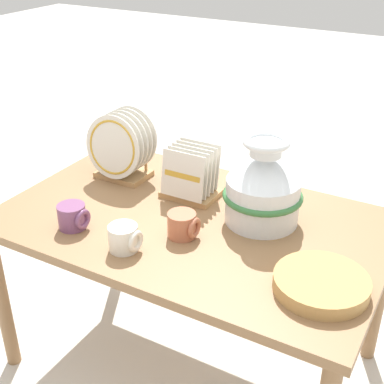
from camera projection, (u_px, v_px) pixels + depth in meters
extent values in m
plane|color=beige|center=(192.00, 357.00, 2.26)|extent=(14.00, 14.00, 0.00)
cube|color=olive|center=(192.00, 223.00, 1.95)|extent=(1.38, 0.86, 0.03)
cylinder|color=olive|center=(2.00, 300.00, 2.09)|extent=(0.06, 0.06, 0.65)
cylinder|color=olive|center=(118.00, 214.00, 2.68)|extent=(0.06, 0.06, 0.65)
cylinder|color=olive|center=(379.00, 294.00, 2.12)|extent=(0.06, 0.06, 0.65)
cylinder|color=silver|center=(262.00, 200.00, 1.89)|extent=(0.26, 0.26, 0.17)
cone|color=silver|center=(265.00, 168.00, 1.83)|extent=(0.26, 0.26, 0.09)
cylinder|color=silver|center=(266.00, 149.00, 1.80)|extent=(0.11, 0.11, 0.05)
torus|color=silver|center=(266.00, 142.00, 1.78)|extent=(0.16, 0.16, 0.02)
torus|color=#38753D|center=(263.00, 195.00, 1.88)|extent=(0.28, 0.28, 0.02)
cube|color=tan|center=(124.00, 174.00, 2.24)|extent=(0.21, 0.15, 0.02)
cylinder|color=tan|center=(117.00, 155.00, 2.30)|extent=(0.01, 0.01, 0.07)
cylinder|color=tan|center=(146.00, 162.00, 2.23)|extent=(0.01, 0.01, 0.07)
cylinder|color=silver|center=(112.00, 147.00, 2.13)|extent=(0.26, 0.05, 0.26)
torus|color=gold|center=(112.00, 148.00, 2.12)|extent=(0.22, 0.05, 0.22)
cylinder|color=silver|center=(117.00, 145.00, 2.15)|extent=(0.26, 0.05, 0.26)
cylinder|color=silver|center=(122.00, 142.00, 2.17)|extent=(0.26, 0.05, 0.26)
cylinder|color=silver|center=(126.00, 140.00, 2.20)|extent=(0.26, 0.05, 0.26)
cylinder|color=silver|center=(131.00, 137.00, 2.22)|extent=(0.26, 0.05, 0.26)
cube|color=tan|center=(191.00, 193.00, 2.09)|extent=(0.21, 0.15, 0.02)
cylinder|color=tan|center=(182.00, 173.00, 2.14)|extent=(0.01, 0.01, 0.07)
cylinder|color=tan|center=(215.00, 181.00, 2.08)|extent=(0.01, 0.01, 0.07)
cube|color=silver|center=(182.00, 176.00, 1.99)|extent=(0.18, 0.04, 0.18)
cube|color=silver|center=(187.00, 173.00, 2.01)|extent=(0.18, 0.04, 0.18)
cube|color=silver|center=(191.00, 169.00, 2.04)|extent=(0.18, 0.04, 0.18)
cube|color=silver|center=(195.00, 166.00, 2.06)|extent=(0.18, 0.04, 0.18)
cube|color=silver|center=(199.00, 163.00, 2.09)|extent=(0.18, 0.04, 0.18)
cube|color=gold|center=(182.00, 176.00, 1.99)|extent=(0.15, 0.01, 0.02)
cylinder|color=tan|center=(320.00, 289.00, 1.57)|extent=(0.28, 0.28, 0.01)
cylinder|color=tan|center=(321.00, 286.00, 1.57)|extent=(0.28, 0.28, 0.01)
cylinder|color=tan|center=(321.00, 284.00, 1.57)|extent=(0.28, 0.28, 0.01)
cylinder|color=tan|center=(322.00, 281.00, 1.56)|extent=(0.28, 0.28, 0.01)
cylinder|color=tan|center=(322.00, 279.00, 1.56)|extent=(0.28, 0.28, 0.01)
cylinder|color=silver|center=(123.00, 238.00, 1.75)|extent=(0.10, 0.10, 0.09)
torus|color=silver|center=(136.00, 241.00, 1.72)|extent=(0.02, 0.07, 0.07)
cylinder|color=#7A4770|center=(72.00, 216.00, 1.87)|extent=(0.10, 0.10, 0.09)
torus|color=#7A4770|center=(83.00, 219.00, 1.85)|extent=(0.02, 0.07, 0.07)
cylinder|color=#B76647|center=(182.00, 225.00, 1.82)|extent=(0.10, 0.10, 0.09)
torus|color=#B76647|center=(194.00, 228.00, 1.80)|extent=(0.02, 0.07, 0.07)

